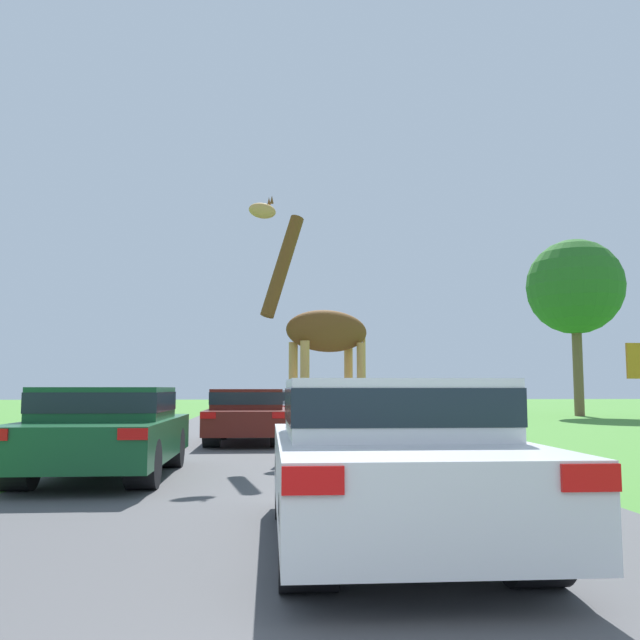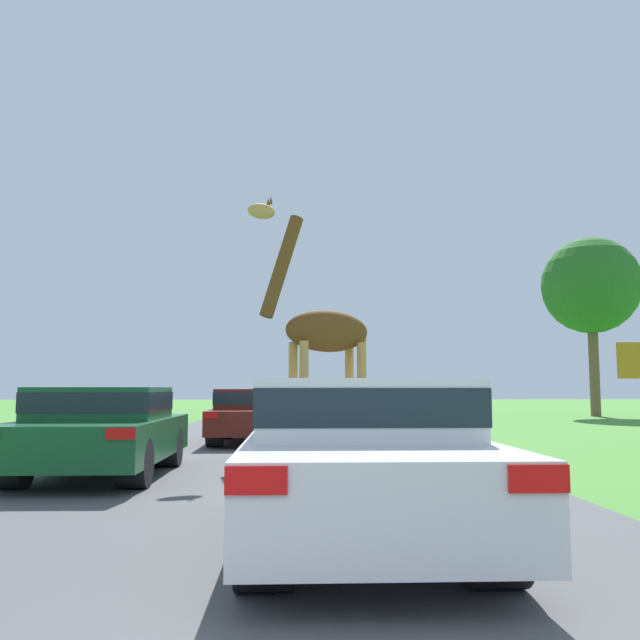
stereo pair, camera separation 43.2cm
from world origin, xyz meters
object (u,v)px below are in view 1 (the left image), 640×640
at_px(car_far_ahead, 317,401).
at_px(tree_left_edge, 575,287).
at_px(car_verge_right, 105,429).
at_px(car_queue_left, 303,407).
at_px(giraffe_near_road, 321,337).
at_px(car_queue_right, 247,414).
at_px(car_lead_maroon, 389,456).

distance_m(car_far_ahead, tree_left_edge, 14.09).
bearing_deg(car_verge_right, car_queue_left, 74.26).
xyz_separation_m(car_queue_left, tree_left_edge, (13.77, 8.53, 5.56)).
xyz_separation_m(car_verge_right, tree_left_edge, (17.37, 21.30, 5.52)).
distance_m(car_queue_left, car_verge_right, 13.27).
relative_size(giraffe_near_road, car_queue_right, 1.25).
xyz_separation_m(car_queue_left, car_far_ahead, (0.95, 6.39, 0.11)).
bearing_deg(tree_left_edge, car_queue_right, -135.84).
xyz_separation_m(car_lead_maroon, car_far_ahead, (1.08, 23.81, 0.04)).
relative_size(car_lead_maroon, car_far_ahead, 1.01).
bearing_deg(car_far_ahead, car_verge_right, -103.37).
bearing_deg(car_lead_maroon, car_queue_left, 89.60).
bearing_deg(tree_left_edge, car_verge_right, -129.19).
height_order(giraffe_near_road, car_lead_maroon, giraffe_near_road).
distance_m(giraffe_near_road, car_far_ahead, 16.43).
xyz_separation_m(giraffe_near_road, car_far_ahead, (1.09, 16.32, -1.56)).
distance_m(car_queue_right, car_far_ahead, 13.13).
bearing_deg(car_queue_right, car_far_ahead, 78.41).
bearing_deg(tree_left_edge, car_queue_left, -148.21).
distance_m(car_queue_right, car_queue_left, 6.68).
height_order(car_lead_maroon, tree_left_edge, tree_left_edge).
xyz_separation_m(giraffe_near_road, car_queue_left, (0.13, 9.93, -1.66)).
height_order(car_far_ahead, tree_left_edge, tree_left_edge).
height_order(car_queue_right, car_queue_left, car_queue_right).
height_order(giraffe_near_road, car_far_ahead, giraffe_near_road).
bearing_deg(car_lead_maroon, tree_left_edge, 61.84).
height_order(car_queue_right, car_far_ahead, car_far_ahead).
distance_m(car_queue_left, tree_left_edge, 17.12).
bearing_deg(car_queue_left, car_lead_maroon, -90.40).
distance_m(car_queue_right, car_verge_right, 6.59).
relative_size(giraffe_near_road, car_far_ahead, 1.22).
distance_m(car_queue_left, car_far_ahead, 6.46).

